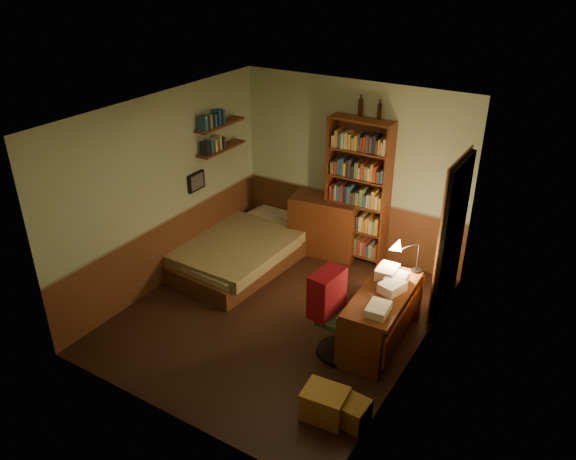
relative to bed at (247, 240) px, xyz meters
The scene contains 24 objects.
floor 1.50m from the bed, 39.51° to the right, with size 3.50×4.00×0.02m, color black.
ceiling 2.69m from the bed, 39.51° to the right, with size 3.50×4.00×0.02m, color silver.
wall_back 1.83m from the bed, 43.92° to the left, with size 3.50×0.02×2.60m, color #95A988.
wall_left 1.48m from the bed, 124.42° to the right, with size 0.02×4.00×2.60m, color #95A988.
wall_right 3.18m from the bed, 17.82° to the right, with size 0.02×4.00×2.60m, color #95A988.
wall_front 3.29m from the bed, 69.05° to the right, with size 3.50×0.02×2.60m, color #95A988.
doorway 2.94m from the bed, ahead, with size 0.06×0.90×2.00m, color black.
door_trim 2.91m from the bed, ahead, with size 0.02×0.98×2.08m, color #4B2A17.
bed is the anchor object (origin of this frame).
dresser 1.19m from the bed, 44.98° to the left, with size 1.00×0.50×0.89m, color #532712.
mini_stereo 1.57m from the bed, 41.77° to the left, with size 0.27×0.21×0.14m, color #B2B2B7.
bookshelf 1.75m from the bed, 35.24° to the left, with size 0.91×0.28×2.12m, color #532712.
bottle_left 2.48m from the bed, 40.14° to the left, with size 0.06×0.06×0.23m, color black.
bottle_right 2.62m from the bed, 34.52° to the left, with size 0.05×0.05×0.20m, color black.
desk 2.57m from the bed, 17.53° to the right, with size 0.54×1.31×0.70m, color #532712.
paper_stack 2.65m from the bed, 15.53° to the right, with size 0.21×0.29×0.12m, color silver.
desk_lamp 2.70m from the bed, ahead, with size 0.21×0.21×0.69m, color black.
office_chair 2.46m from the bed, 29.26° to the right, with size 0.51×0.45×1.01m, color #294E36.
red_jacket 2.38m from the bed, 30.35° to the right, with size 0.24×0.45×0.53m, color maroon.
wall_shelf_lower 1.37m from the bed, 161.47° to the left, with size 0.20×0.90×0.03m, color #532712.
wall_shelf_upper 1.70m from the bed, 161.47° to the left, with size 0.20×0.90×0.03m, color #532712.
framed_picture 1.13m from the bed, 151.21° to the right, with size 0.04×0.32×0.26m, color black.
cardboard_box_a 3.25m from the bed, 41.09° to the right, with size 0.42×0.34×0.32m, color #A1823D.
cardboard_box_b 3.39m from the bed, 37.52° to the right, with size 0.36×0.29×0.25m, color #A1823D.
Camera 1 is at (3.19, -4.93, 4.21)m, focal length 35.00 mm.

